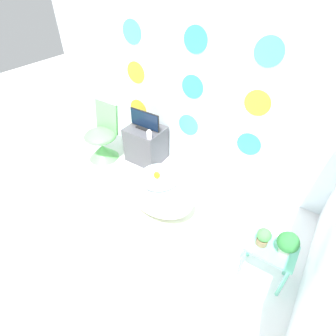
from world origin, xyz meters
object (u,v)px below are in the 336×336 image
Objects in this scene: chair at (102,142)px; tv at (145,121)px; potted_plant_left at (264,237)px; bathtub at (160,193)px; potted_plant_right at (288,243)px; vase at (149,135)px.

chair is 0.75m from tv.
bathtub is at bearing 172.76° from potted_plant_left.
bathtub is 3.60× the size of potted_plant_right.
tv is at bearing 136.21° from bathtub.
tv is 2.60× the size of potted_plant_left.
bathtub is at bearing -16.88° from chair.
potted_plant_right is at bearing -5.50° from bathtub.
chair is at bearing 168.84° from potted_plant_right.
vase is (-0.55, 0.55, 0.31)m from bathtub.
potted_plant_right is (2.69, -0.53, 0.30)m from chair.
vase is at bearing 158.04° from potted_plant_left.
chair is 0.84m from vase.
potted_plant_left is (2.51, -0.55, 0.26)m from chair.
tv reaches higher than bathtub.
vase is at bearing -40.08° from tv.
vase reaches higher than bathtub.
potted_plant_right is at bearing -21.84° from tv.
potted_plant_right is at bearing -19.52° from vase.
bathtub is 1.37m from chair.
potted_plant_left is at bearing -174.27° from potted_plant_right.
tv is (0.56, 0.32, 0.37)m from chair.
potted_plant_right is at bearing -11.16° from chair.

